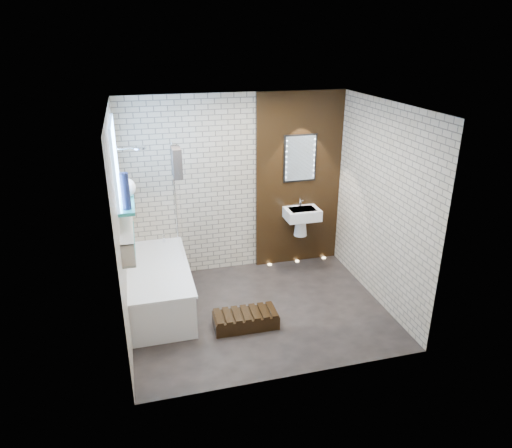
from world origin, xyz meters
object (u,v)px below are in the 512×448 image
object	(u,v)px
bath_screen	(178,201)
washbasin	(302,218)
walnut_step	(246,320)
led_mirror	(300,158)
bathtub	(159,286)

from	to	relation	value
bath_screen	washbasin	world-z (taller)	bath_screen
bath_screen	walnut_step	xyz separation A→B (m)	(0.62, -1.19, -1.19)
bath_screen	led_mirror	distance (m)	1.89
bathtub	washbasin	size ratio (longest dim) A/B	3.00
bathtub	bath_screen	bearing A→B (deg)	51.10
bathtub	bath_screen	xyz separation A→B (m)	(0.35, 0.44, 0.99)
washbasin	led_mirror	bearing A→B (deg)	90.00
bath_screen	walnut_step	bearing A→B (deg)	-62.56
bath_screen	washbasin	bearing A→B (deg)	5.78
bathtub	walnut_step	bearing A→B (deg)	-37.63
walnut_step	bath_screen	bearing A→B (deg)	117.44
led_mirror	walnut_step	distance (m)	2.50
bathtub	walnut_step	xyz separation A→B (m)	(0.97, -0.75, -0.20)
washbasin	led_mirror	world-z (taller)	led_mirror
bathtub	led_mirror	xyz separation A→B (m)	(2.17, 0.78, 1.36)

